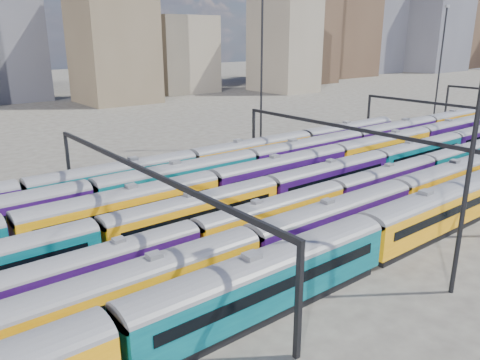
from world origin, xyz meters
TOP-DOWN VIEW (x-y plane):
  - ground at (0.00, 0.00)m, footprint 500.00×500.00m
  - rake_1 at (-15.47, -10.00)m, footprint 124.47×3.04m
  - rake_2 at (-8.35, -5.00)m, footprint 129.94×2.72m
  - rake_3 at (5.74, 0.00)m, footprint 140.27×2.93m
  - rake_4 at (2.13, 5.00)m, footprint 151.79×3.17m
  - rake_5 at (1.05, 10.00)m, footprint 132.44×3.23m
  - rake_6 at (-16.00, 15.00)m, footprint 108.48×3.18m
  - gantry_1 at (-20.00, 0.00)m, footprint 0.35×40.35m
  - gantry_2 at (10.00, 0.00)m, footprint 0.35×40.35m
  - gantry_3 at (40.00, 0.00)m, footprint 0.35×40.35m
  - mast_2 at (-5.00, -22.00)m, footprint 1.40×0.50m
  - mast_3 at (15.00, 24.00)m, footprint 1.40×0.50m
  - mast_5 at (65.00, 20.00)m, footprint 1.40×0.50m
  - skyline at (104.75, 105.73)m, footprint 399.22×60.48m

SIDE VIEW (x-z plane):
  - ground at x=0.00m, z-range 0.00..0.00m
  - rake_2 at x=-8.35m, z-range 0.11..4.67m
  - rake_3 at x=5.74m, z-range 0.12..5.05m
  - rake_1 at x=-15.47m, z-range 0.13..5.24m
  - rake_4 at x=2.13m, z-range 0.13..5.48m
  - rake_6 at x=-16.00m, z-range 0.13..5.49m
  - rake_5 at x=1.05m, z-range 0.14..5.58m
  - gantry_1 at x=-20.00m, z-range 2.78..10.80m
  - gantry_2 at x=10.00m, z-range 2.78..10.80m
  - gantry_3 at x=40.00m, z-range 2.78..10.80m
  - mast_2 at x=-5.00m, z-range 1.17..26.77m
  - mast_3 at x=15.00m, z-range 1.17..26.77m
  - mast_5 at x=65.00m, z-range 1.17..26.77m
  - skyline at x=104.75m, z-range -4.18..45.85m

